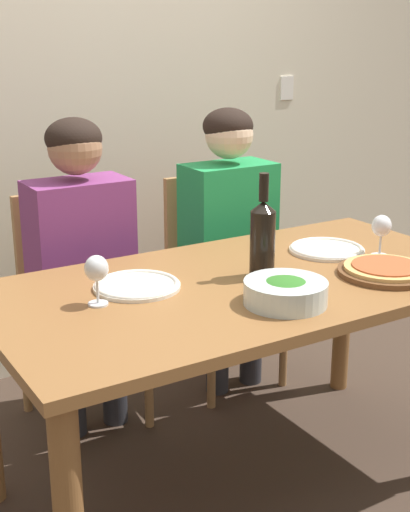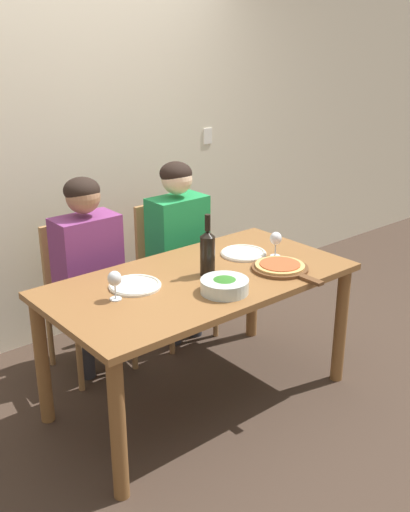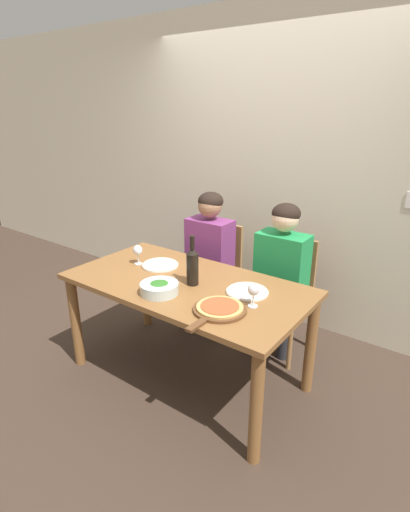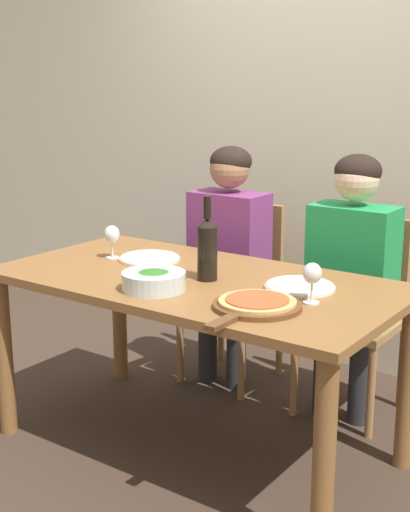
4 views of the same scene
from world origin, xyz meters
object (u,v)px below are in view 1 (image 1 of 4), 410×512
object	(u,v)px
chair_left	(75,299)
person_woman	(82,248)
chair_right	(216,271)
wine_glass_right	(381,228)
pizza_on_board	(388,271)
dinner_plate_right	(327,249)
dinner_plate_left	(137,285)
wine_glass_left	(97,271)
wine_bottle	(262,237)
broccoli_bowl	(285,292)
person_man	(230,224)

from	to	relation	value
chair_left	person_woman	xyz separation A→B (m)	(0.00, -0.11, 0.24)
chair_left	chair_right	size ratio (longest dim) A/B	1.00
person_woman	wine_glass_right	bearing A→B (deg)	-40.34
pizza_on_board	dinner_plate_right	bearing A→B (deg)	88.64
dinner_plate_left	pizza_on_board	distance (m)	0.82
dinner_plate_left	wine_glass_left	bearing A→B (deg)	-156.81
wine_bottle	wine_glass_left	bearing A→B (deg)	175.61
wine_glass_left	wine_glass_right	world-z (taller)	same
person_woman	wine_glass_left	size ratio (longest dim) A/B	8.16
dinner_plate_right	broccoli_bowl	bearing A→B (deg)	-143.18
chair_left	wine_glass_left	world-z (taller)	chair_left
wine_bottle	dinner_plate_right	xyz separation A→B (m)	(0.36, 0.10, -0.12)
chair_right	wine_glass_left	world-z (taller)	chair_right
wine_glass_left	wine_bottle	bearing A→B (deg)	-4.39
wine_bottle	pizza_on_board	world-z (taller)	wine_bottle
chair_right	person_woman	xyz separation A→B (m)	(-0.67, -0.11, 0.24)
wine_bottle	wine_glass_left	world-z (taller)	wine_bottle
chair_left	dinner_plate_left	distance (m)	0.73
person_man	dinner_plate_right	world-z (taller)	person_man
chair_left	dinner_plate_right	xyz separation A→B (m)	(0.72, -0.68, 0.27)
wine_bottle	pizza_on_board	size ratio (longest dim) A/B	0.75
broccoli_bowl	pizza_on_board	world-z (taller)	broccoli_bowl
chair_left	pizza_on_board	world-z (taller)	chair_left
dinner_plate_left	dinner_plate_right	size ratio (longest dim) A/B	1.00
wine_bottle	broccoli_bowl	world-z (taller)	wine_bottle
wine_glass_left	dinner_plate_left	bearing A→B (deg)	23.19
chair_left	dinner_plate_right	distance (m)	1.03
chair_left	person_man	xyz separation A→B (m)	(0.67, -0.11, 0.24)
broccoli_bowl	chair_right	bearing A→B (deg)	68.15
person_woman	dinner_plate_left	xyz separation A→B (m)	(-0.04, -0.56, 0.03)
wine_bottle	broccoli_bowl	bearing A→B (deg)	-109.79
wine_bottle	broccoli_bowl	size ratio (longest dim) A/B	1.38
person_man	wine_glass_left	xyz separation A→B (m)	(-0.88, -0.63, 0.12)
chair_left	chair_right	bearing A→B (deg)	0.00
chair_left	person_woman	distance (m)	0.27
dinner_plate_left	dinner_plate_right	xyz separation A→B (m)	(0.76, -0.01, 0.00)
chair_left	dinner_plate_left	world-z (taller)	chair_left
wine_glass_right	wine_glass_left	bearing A→B (deg)	175.41
dinner_plate_right	wine_glass_right	bearing A→B (deg)	-49.23
person_woman	wine_glass_left	xyz separation A→B (m)	(-0.20, -0.63, 0.12)
wine_glass_right	person_woman	bearing A→B (deg)	139.66
person_woman	wine_glass_left	bearing A→B (deg)	-108.01
person_man	dinner_plate_right	bearing A→B (deg)	-85.81
broccoli_bowl	dinner_plate_left	size ratio (longest dim) A/B	0.91
wine_glass_left	wine_glass_right	bearing A→B (deg)	-4.59
wine_glass_left	wine_glass_right	xyz separation A→B (m)	(1.04, -0.08, 0.00)
person_woman	wine_glass_right	xyz separation A→B (m)	(0.84, -0.71, 0.12)
person_man	pizza_on_board	size ratio (longest dim) A/B	2.70
person_man	chair_right	bearing A→B (deg)	90.00
broccoli_bowl	wine_glass_right	bearing A→B (deg)	18.86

